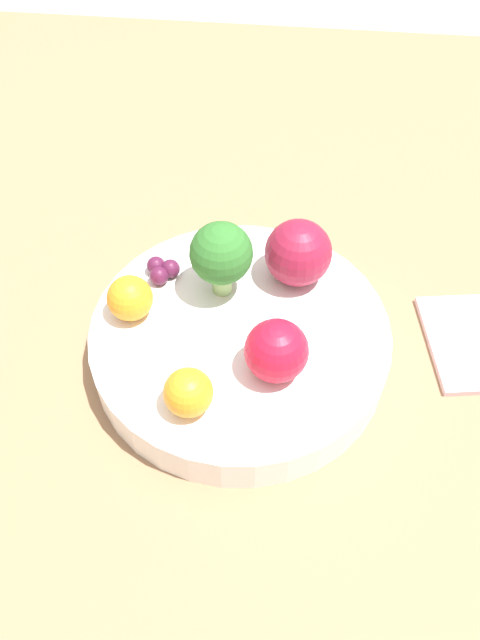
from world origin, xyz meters
The scene contains 9 objects.
ground_plane centered at (0.00, 0.00, 0.00)m, with size 6.00×6.00×0.00m, color gray.
table_surface centered at (0.00, 0.00, 0.01)m, with size 1.20×1.20×0.02m.
bowl centered at (0.00, 0.00, 0.04)m, with size 0.25×0.25×0.04m.
broccoli centered at (-0.04, -0.02, 0.10)m, with size 0.05×0.05×0.07m.
apple_red centered at (-0.06, 0.04, 0.08)m, with size 0.06×0.06×0.06m.
apple_green centered at (0.04, 0.03, 0.08)m, with size 0.05×0.05×0.05m.
orange_front centered at (-0.01, -0.09, 0.07)m, with size 0.04×0.04×0.04m.
orange_back centered at (0.08, -0.03, 0.07)m, with size 0.04×0.04×0.04m.
grape_cluster centered at (-0.05, -0.07, 0.06)m, with size 0.03×0.03×0.02m.
Camera 1 is at (0.32, 0.04, 0.46)m, focal length 35.00 mm.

